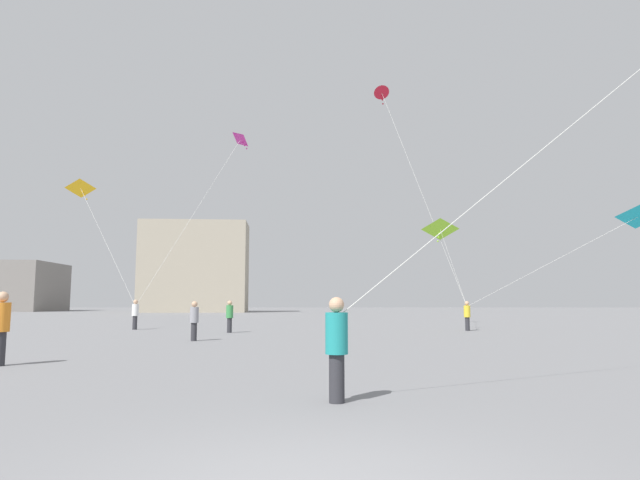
{
  "coord_description": "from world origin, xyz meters",
  "views": [
    {
      "loc": [
        0.11,
        -4.63,
        1.55
      ],
      "look_at": [
        0.0,
        19.85,
        4.35
      ],
      "focal_mm": 30.5,
      "sensor_mm": 36.0,
      "label": 1
    }
  ],
  "objects_px": {
    "person_in_white": "(138,313)",
    "kite_lime_delta": "(443,230)",
    "person_in_grey": "(197,319)",
    "person_in_yellow": "(470,314)",
    "kite_crimson_diamond": "(385,95)",
    "building_centre_hall": "(198,267)",
    "kite_cyan_delta": "(639,218)",
    "kite_magenta_delta": "(242,142)",
    "person_in_orange": "(4,325)",
    "person_in_teal": "(339,344)",
    "person_in_green": "(232,315)",
    "kite_amber_delta": "(84,190)"
  },
  "relations": [
    {
      "from": "kite_magenta_delta",
      "to": "building_centre_hall",
      "type": "bearing_deg",
      "value": 106.13
    },
    {
      "from": "person_in_grey",
      "to": "person_in_teal",
      "type": "height_order",
      "value": "person_in_teal"
    },
    {
      "from": "person_in_green",
      "to": "kite_crimson_diamond",
      "type": "height_order",
      "value": "kite_crimson_diamond"
    },
    {
      "from": "kite_cyan_delta",
      "to": "kite_magenta_delta",
      "type": "distance_m",
      "value": 24.05
    },
    {
      "from": "kite_lime_delta",
      "to": "kite_magenta_delta",
      "type": "bearing_deg",
      "value": 155.2
    },
    {
      "from": "person_in_grey",
      "to": "person_in_green",
      "type": "relative_size",
      "value": 0.97
    },
    {
      "from": "person_in_white",
      "to": "kite_cyan_delta",
      "type": "xyz_separation_m",
      "value": [
        25.83,
        -4.86,
        4.7
      ]
    },
    {
      "from": "kite_cyan_delta",
      "to": "kite_amber_delta",
      "type": "xyz_separation_m",
      "value": [
        -30.49,
        7.7,
        2.96
      ]
    },
    {
      "from": "person_in_grey",
      "to": "kite_cyan_delta",
      "type": "xyz_separation_m",
      "value": [
        20.44,
        4.05,
        4.75
      ]
    },
    {
      "from": "building_centre_hall",
      "to": "kite_lime_delta",
      "type": "bearing_deg",
      "value": -63.87
    },
    {
      "from": "kite_magenta_delta",
      "to": "kite_lime_delta",
      "type": "bearing_deg",
      "value": -24.8
    },
    {
      "from": "person_in_yellow",
      "to": "person_in_orange",
      "type": "relative_size",
      "value": 0.88
    },
    {
      "from": "person_in_teal",
      "to": "kite_lime_delta",
      "type": "height_order",
      "value": "kite_lime_delta"
    },
    {
      "from": "kite_magenta_delta",
      "to": "person_in_orange",
      "type": "bearing_deg",
      "value": -96.01
    },
    {
      "from": "person_in_grey",
      "to": "person_in_yellow",
      "type": "relative_size",
      "value": 0.99
    },
    {
      "from": "person_in_yellow",
      "to": "person_in_orange",
      "type": "xyz_separation_m",
      "value": [
        -15.84,
        -16.21,
        0.12
      ]
    },
    {
      "from": "person_in_grey",
      "to": "person_in_teal",
      "type": "bearing_deg",
      "value": -78.81
    },
    {
      "from": "person_in_yellow",
      "to": "building_centre_hall",
      "type": "distance_m",
      "value": 60.11
    },
    {
      "from": "person_in_grey",
      "to": "person_in_green",
      "type": "bearing_deg",
      "value": 74.98
    },
    {
      "from": "person_in_white",
      "to": "kite_crimson_diamond",
      "type": "height_order",
      "value": "kite_crimson_diamond"
    },
    {
      "from": "person_in_grey",
      "to": "kite_amber_delta",
      "type": "xyz_separation_m",
      "value": [
        -10.05,
        11.75,
        7.72
      ]
    },
    {
      "from": "person_in_teal",
      "to": "kite_magenta_delta",
      "type": "xyz_separation_m",
      "value": [
        -5.75,
        27.32,
        11.51
      ]
    },
    {
      "from": "person_in_grey",
      "to": "kite_crimson_diamond",
      "type": "height_order",
      "value": "kite_crimson_diamond"
    },
    {
      "from": "person_in_white",
      "to": "person_in_green",
      "type": "bearing_deg",
      "value": -121.38
    },
    {
      "from": "person_in_green",
      "to": "person_in_orange",
      "type": "xyz_separation_m",
      "value": [
        -3.25,
        -14.35,
        0.1
      ]
    },
    {
      "from": "person_in_grey",
      "to": "kite_magenta_delta",
      "type": "height_order",
      "value": "kite_magenta_delta"
    },
    {
      "from": "person_in_teal",
      "to": "kite_magenta_delta",
      "type": "bearing_deg",
      "value": 34.92
    },
    {
      "from": "person_in_grey",
      "to": "building_centre_hall",
      "type": "xyz_separation_m",
      "value": [
        -14.05,
        61.0,
        5.97
      ]
    },
    {
      "from": "person_in_orange",
      "to": "kite_lime_delta",
      "type": "xyz_separation_m",
      "value": [
        14.62,
        16.79,
        4.59
      ]
    },
    {
      "from": "kite_cyan_delta",
      "to": "kite_amber_delta",
      "type": "relative_size",
      "value": 1.06
    },
    {
      "from": "person_in_teal",
      "to": "person_in_white",
      "type": "bearing_deg",
      "value": 48.68
    },
    {
      "from": "person_in_white",
      "to": "person_in_yellow",
      "type": "bearing_deg",
      "value": -97.29
    },
    {
      "from": "person_in_green",
      "to": "kite_cyan_delta",
      "type": "relative_size",
      "value": 0.2
    },
    {
      "from": "person_in_yellow",
      "to": "building_centre_hall",
      "type": "xyz_separation_m",
      "value": [
        -27.09,
        53.33,
        5.96
      ]
    },
    {
      "from": "kite_cyan_delta",
      "to": "building_centre_hall",
      "type": "height_order",
      "value": "building_centre_hall"
    },
    {
      "from": "person_in_yellow",
      "to": "kite_magenta_delta",
      "type": "bearing_deg",
      "value": 50.32
    },
    {
      "from": "person_in_orange",
      "to": "kite_amber_delta",
      "type": "distance_m",
      "value": 22.85
    },
    {
      "from": "building_centre_hall",
      "to": "person_in_white",
      "type": "bearing_deg",
      "value": -80.57
    },
    {
      "from": "person_in_white",
      "to": "kite_magenta_delta",
      "type": "relative_size",
      "value": 0.14
    },
    {
      "from": "person_in_green",
      "to": "kite_magenta_delta",
      "type": "relative_size",
      "value": 0.14
    },
    {
      "from": "person_in_orange",
      "to": "person_in_teal",
      "type": "bearing_deg",
      "value": -133.91
    },
    {
      "from": "person_in_white",
      "to": "building_centre_hall",
      "type": "bearing_deg",
      "value": 5.99
    },
    {
      "from": "person_in_teal",
      "to": "person_in_orange",
      "type": "xyz_separation_m",
      "value": [
        -8.11,
        4.87,
        0.1
      ]
    },
    {
      "from": "kite_cyan_delta",
      "to": "building_centre_hall",
      "type": "relative_size",
      "value": 0.51
    },
    {
      "from": "person_in_white",
      "to": "kite_lime_delta",
      "type": "height_order",
      "value": "kite_lime_delta"
    },
    {
      "from": "kite_amber_delta",
      "to": "kite_crimson_diamond",
      "type": "bearing_deg",
      "value": -1.83
    },
    {
      "from": "person_in_yellow",
      "to": "kite_cyan_delta",
      "type": "bearing_deg",
      "value": -130.92
    },
    {
      "from": "kite_lime_delta",
      "to": "person_in_green",
      "type": "bearing_deg",
      "value": -167.87
    },
    {
      "from": "person_in_white",
      "to": "person_in_green",
      "type": "distance_m",
      "value": 6.63
    },
    {
      "from": "person_in_orange",
      "to": "building_centre_hall",
      "type": "height_order",
      "value": "building_centre_hall"
    }
  ]
}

